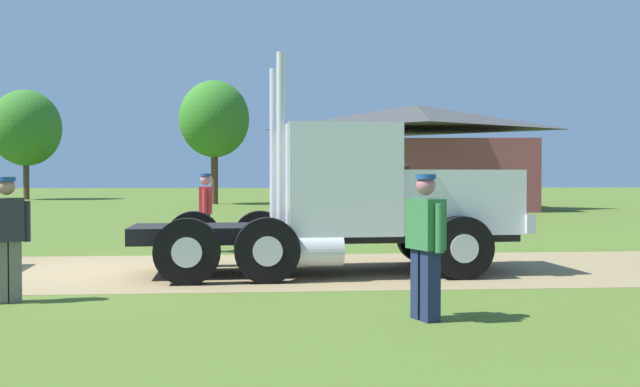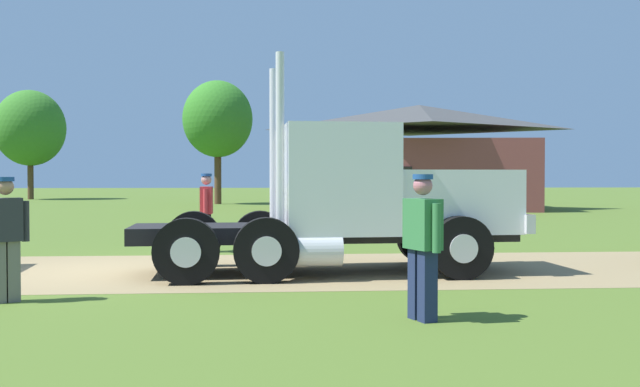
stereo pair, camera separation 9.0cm
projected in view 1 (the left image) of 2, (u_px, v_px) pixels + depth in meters
ground_plane at (97, 272)px, 12.57m from camera, size 200.00×200.00×0.00m
dirt_track at (97, 271)px, 12.57m from camera, size 120.00×5.03×0.01m
truck_foreground_white at (360, 201)px, 12.52m from camera, size 6.86×2.86×3.71m
visitor_standing_near at (426, 240)px, 8.30m from camera, size 0.41×0.64×1.72m
visitor_walking_mid at (7, 235)px, 9.46m from camera, size 0.54×0.42×1.69m
visitor_far_side at (206, 209)px, 15.86m from camera, size 0.26×0.66×1.77m
shed_building at (416, 159)px, 37.41m from camera, size 12.35×9.12×5.51m
tree_left at (26, 128)px, 53.55m from camera, size 5.24×5.24×8.32m
tree_mid at (214, 119)px, 44.26m from camera, size 4.38×4.38×7.76m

